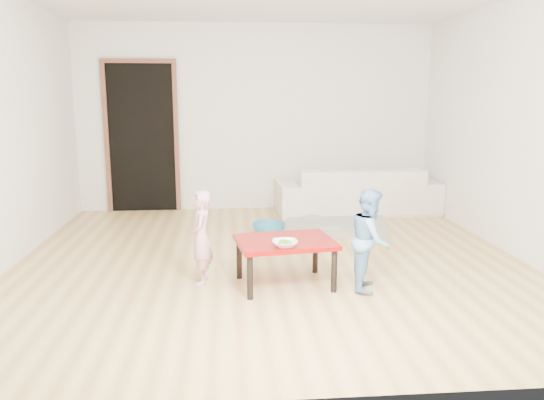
{
  "coord_description": "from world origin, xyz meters",
  "views": [
    {
      "loc": [
        -0.41,
        -5.09,
        1.62
      ],
      "look_at": [
        0.0,
        -0.2,
        0.65
      ],
      "focal_mm": 35.0,
      "sensor_mm": 36.0,
      "label": 1
    }
  ],
  "objects": [
    {
      "name": "blanket",
      "position": [
        0.92,
        1.25,
        0.03
      ],
      "size": [
        1.38,
        1.22,
        0.06
      ],
      "primitive_type": null,
      "rotation": [
        0.0,
        0.0,
        -0.19
      ],
      "color": "#B1AF9D",
      "rests_on": "floor"
    },
    {
      "name": "right_wall",
      "position": [
        2.5,
        0.0,
        1.3
      ],
      "size": [
        0.02,
        5.0,
        2.6
      ],
      "primitive_type": "cube",
      "color": "white",
      "rests_on": "floor"
    },
    {
      "name": "cushion",
      "position": [
        1.02,
        1.89,
        0.49
      ],
      "size": [
        0.49,
        0.44,
        0.12
      ],
      "primitive_type": "cube",
      "rotation": [
        0.0,
        0.0,
        0.06
      ],
      "color": "#CC5A16",
      "rests_on": "sofa"
    },
    {
      "name": "sofa",
      "position": [
        1.37,
        2.05,
        0.32
      ],
      "size": [
        2.25,
        0.94,
        0.65
      ],
      "primitive_type": "imported",
      "rotation": [
        0.0,
        0.0,
        3.17
      ],
      "color": "white",
      "rests_on": "floor"
    },
    {
      "name": "child_pink",
      "position": [
        -0.65,
        -0.62,
        0.41
      ],
      "size": [
        0.2,
        0.3,
        0.82
      ],
      "primitive_type": "imported",
      "rotation": [
        0.0,
        0.0,
        -1.59
      ],
      "color": "#DD6587",
      "rests_on": "floor"
    },
    {
      "name": "red_table",
      "position": [
        0.07,
        -0.73,
        0.2
      ],
      "size": [
        0.89,
        0.72,
        0.41
      ],
      "primitive_type": null,
      "rotation": [
        0.0,
        0.0,
        0.15
      ],
      "color": "#890707",
      "rests_on": "floor"
    },
    {
      "name": "back_wall",
      "position": [
        0.0,
        2.5,
        1.3
      ],
      "size": [
        5.0,
        0.02,
        2.6
      ],
      "primitive_type": "cube",
      "color": "white",
      "rests_on": "floor"
    },
    {
      "name": "basin",
      "position": [
        0.06,
        1.04,
        0.06
      ],
      "size": [
        0.4,
        0.4,
        0.12
      ],
      "primitive_type": "imported",
      "color": "teal",
      "rests_on": "floor"
    },
    {
      "name": "broccoli",
      "position": [
        0.04,
        -0.94,
        0.44
      ],
      "size": [
        0.12,
        0.12,
        0.06
      ],
      "primitive_type": null,
      "color": "#2D5919",
      "rests_on": "red_table"
    },
    {
      "name": "doorway",
      "position": [
        -1.6,
        2.48,
        1.02
      ],
      "size": [
        1.02,
        0.08,
        2.11
      ],
      "primitive_type": null,
      "color": "brown",
      "rests_on": "back_wall"
    },
    {
      "name": "child_blue",
      "position": [
        0.77,
        -0.87,
        0.43
      ],
      "size": [
        0.44,
        0.5,
        0.86
      ],
      "primitive_type": "imported",
      "rotation": [
        0.0,
        0.0,
        1.26
      ],
      "color": "#5DA2D7",
      "rests_on": "floor"
    },
    {
      "name": "floor",
      "position": [
        0.0,
        0.0,
        0.0
      ],
      "size": [
        5.0,
        5.0,
        0.01
      ],
      "primitive_type": "cube",
      "color": "tan",
      "rests_on": "ground"
    },
    {
      "name": "bowl",
      "position": [
        0.04,
        -0.94,
        0.43
      ],
      "size": [
        0.21,
        0.21,
        0.05
      ],
      "primitive_type": "imported",
      "color": "white",
      "rests_on": "red_table"
    }
  ]
}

